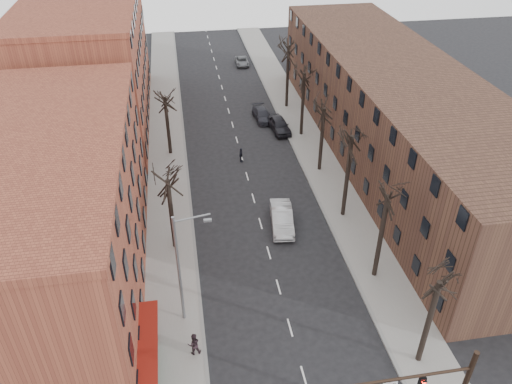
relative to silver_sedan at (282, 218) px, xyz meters
name	(u,v)px	position (x,y,z in m)	size (l,w,h in m)	color
sidewalk_left	(167,149)	(-9.78, 15.65, -0.78)	(4.00, 90.00, 0.15)	gray
sidewalk_right	(306,138)	(6.22, 15.65, -0.78)	(4.00, 90.00, 0.15)	gray
building_left_near	(48,221)	(-17.78, -4.35, 5.15)	(12.00, 26.00, 12.00)	brown
building_left_far	(90,65)	(-17.78, 24.65, 6.15)	(12.00, 28.00, 14.00)	brown
building_right	(395,112)	(14.22, 10.65, 4.15)	(12.00, 50.00, 10.00)	#4D3124
awning_left	(153,371)	(-11.18, -13.35, -0.85)	(1.20, 7.00, 0.15)	maroon
hedge	(150,378)	(-11.28, -14.35, -0.20)	(0.80, 6.00, 1.00)	black
tree_right_a	(418,360)	(5.82, -15.35, -0.85)	(5.20, 5.20, 10.00)	black
tree_right_b	(374,276)	(5.82, -7.35, -0.85)	(5.20, 5.20, 10.80)	black
tree_right_c	(343,215)	(5.82, 0.65, -0.85)	(5.20, 5.20, 11.60)	black
tree_right_d	(319,170)	(5.82, 8.65, -0.85)	(5.20, 5.20, 10.00)	black
tree_right_e	(301,135)	(5.82, 16.65, -0.85)	(5.20, 5.20, 10.80)	black
tree_right_f	(286,107)	(5.82, 24.65, -0.85)	(5.20, 5.20, 11.60)	black
tree_left_a	(175,247)	(-9.38, -1.35, -0.85)	(5.20, 5.20, 9.50)	black
tree_left_b	(171,154)	(-9.38, 14.65, -0.85)	(5.20, 5.20, 9.50)	black
streetlight	(181,266)	(-8.81, -9.35, 4.16)	(2.45, 0.22, 9.03)	slate
silver_sedan	(282,218)	(0.00, 0.00, 0.00)	(1.81, 5.19, 1.71)	#A9ADB0
parked_car_near	(279,125)	(3.48, 18.05, -0.03)	(1.94, 4.82, 1.64)	black
parked_car_mid	(262,115)	(2.02, 21.43, -0.19)	(1.86, 4.58, 1.33)	#21222A
parked_car_far	(242,61)	(2.32, 41.21, -0.28)	(1.92, 4.17, 1.16)	slate
pedestrian_b	(194,344)	(-8.45, -12.48, 0.15)	(0.83, 0.65, 1.71)	black
pedestrian_crossing	(241,155)	(-1.98, 11.69, -0.05)	(0.94, 0.39, 1.61)	black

